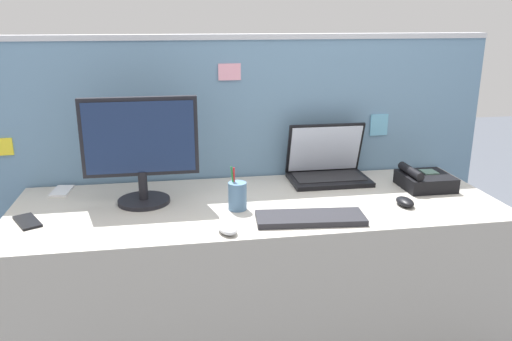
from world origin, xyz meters
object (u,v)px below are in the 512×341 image
cell_phone_black_slab (27,221)px  computer_mouse_right_hand (405,202)px  desktop_monitor (140,146)px  laptop (327,165)px  cell_phone_white_slab (62,191)px  computer_mouse_left_hand (227,229)px  desk_phone (424,180)px  pen_cup (237,196)px  keyboard_main (310,218)px

cell_phone_black_slab → computer_mouse_right_hand: bearing=-31.0°
computer_mouse_right_hand → desktop_monitor: bearing=165.5°
laptop → cell_phone_white_slab: size_ratio=2.58×
computer_mouse_right_hand → computer_mouse_left_hand: 0.74m
desktop_monitor → desk_phone: desktop_monitor is taller
desktop_monitor → pen_cup: size_ratio=2.66×
computer_mouse_left_hand → cell_phone_black_slab: (-0.71, 0.21, -0.01)m
cell_phone_white_slab → desk_phone: bearing=-2.0°
computer_mouse_right_hand → computer_mouse_left_hand: same height
computer_mouse_left_hand → computer_mouse_right_hand: bearing=-2.9°
laptop → cell_phone_black_slab: bearing=-165.6°
desktop_monitor → computer_mouse_left_hand: bearing=-50.5°
desk_phone → computer_mouse_left_hand: bearing=-159.5°
cell_phone_black_slab → keyboard_main: bearing=-37.0°
keyboard_main → desk_phone: bearing=30.7°
laptop → cell_phone_black_slab: (-1.23, -0.32, -0.06)m
keyboard_main → cell_phone_black_slab: keyboard_main is taller
computer_mouse_right_hand → cell_phone_white_slab: size_ratio=0.73×
laptop → desk_phone: bearing=-26.3°
desk_phone → laptop: bearing=153.7°
computer_mouse_left_hand → cell_phone_black_slab: size_ratio=0.66×
computer_mouse_right_hand → cell_phone_white_slab: bearing=161.1°
laptop → computer_mouse_right_hand: laptop is taller
desktop_monitor → keyboard_main: bearing=-26.4°
cell_phone_black_slab → computer_mouse_left_hand: bearing=-45.1°
laptop → keyboard_main: laptop is taller
keyboard_main → desktop_monitor: bearing=158.8°
keyboard_main → laptop: bearing=71.5°
laptop → cell_phone_black_slab: laptop is taller
computer_mouse_right_hand → cell_phone_black_slab: bearing=174.7°
laptop → cell_phone_black_slab: 1.27m
desktop_monitor → keyboard_main: 0.72m
laptop → desktop_monitor: bearing=-168.4°
laptop → cell_phone_white_slab: (-1.17, 0.02, -0.06)m
desk_phone → pen_cup: size_ratio=1.23×
computer_mouse_left_hand → cell_phone_white_slab: bearing=125.7°
keyboard_main → cell_phone_black_slab: 1.04m
laptop → keyboard_main: (-0.21, -0.47, -0.06)m
laptop → desk_phone: laptop is taller
desk_phone → computer_mouse_right_hand: size_ratio=2.09×
cell_phone_black_slab → desk_phone: bearing=-23.9°
desk_phone → keyboard_main: (-0.59, -0.28, -0.02)m
desktop_monitor → cell_phone_black_slab: bearing=-160.2°
computer_mouse_right_hand → pen_cup: pen_cup is taller
cell_phone_black_slab → laptop: bearing=-14.0°
computer_mouse_left_hand → cell_phone_white_slab: (-0.65, 0.55, -0.01)m
desk_phone → computer_mouse_left_hand: 0.97m
desktop_monitor → pen_cup: bearing=-21.6°
pen_cup → computer_mouse_left_hand: bearing=-106.5°
laptop → pen_cup: 0.55m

